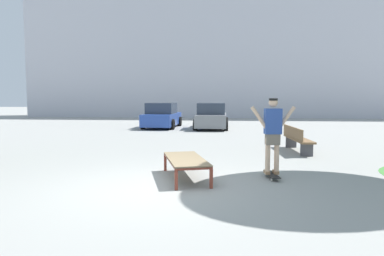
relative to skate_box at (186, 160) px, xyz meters
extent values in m
plane|color=#999993|center=(-0.51, -0.87, -0.41)|extent=(120.00, 120.00, 0.00)
cube|color=silver|center=(1.98, 25.78, 6.75)|extent=(39.60, 4.00, 14.32)
cube|color=brown|center=(-0.59, 0.78, -0.22)|extent=(0.07, 0.07, 0.38)
cube|color=brown|center=(0.08, 0.98, -0.22)|extent=(0.07, 0.07, 0.38)
cube|color=brown|center=(-0.08, -0.98, -0.22)|extent=(0.07, 0.07, 0.38)
cube|color=brown|center=(0.59, -0.78, -0.22)|extent=(0.07, 0.07, 0.38)
cylinder|color=brown|center=(-0.34, -0.10, -0.01)|extent=(0.58, 1.84, 0.05)
cylinder|color=brown|center=(0.34, 0.10, -0.01)|extent=(0.58, 1.84, 0.05)
cylinder|color=brown|center=(-0.26, 0.88, -0.01)|extent=(0.74, 0.26, 0.05)
cylinder|color=brown|center=(0.26, -0.88, -0.01)|extent=(0.74, 0.26, 0.05)
cube|color=#847051|center=(0.00, 0.00, 0.03)|extent=(1.26, 2.04, 0.03)
cube|color=black|center=(1.91, 0.21, -0.33)|extent=(0.30, 0.82, 0.02)
cylinder|color=silver|center=(1.80, 0.48, -0.39)|extent=(0.04, 0.06, 0.06)
cylinder|color=silver|center=(1.95, 0.50, -0.39)|extent=(0.04, 0.06, 0.06)
cylinder|color=silver|center=(1.87, -0.08, -0.39)|extent=(0.04, 0.06, 0.06)
cylinder|color=silver|center=(2.02, -0.06, -0.39)|extent=(0.04, 0.06, 0.06)
cylinder|color=beige|center=(1.81, 0.20, 0.09)|extent=(0.11, 0.11, 0.82)
cube|color=#99704C|center=(1.81, 0.25, -0.29)|extent=(0.13, 0.25, 0.07)
cylinder|color=beige|center=(2.01, 0.22, 0.09)|extent=(0.11, 0.11, 0.82)
cube|color=#99704C|center=(2.01, 0.27, -0.29)|extent=(0.13, 0.25, 0.07)
cube|color=#756B5B|center=(1.91, 0.21, 0.46)|extent=(0.32, 0.23, 0.24)
cube|color=#2D4C99|center=(1.91, 0.21, 0.86)|extent=(0.38, 0.26, 0.56)
cylinder|color=beige|center=(1.61, 0.17, 0.94)|extent=(0.40, 0.13, 0.52)
cylinder|color=beige|center=(2.21, 0.25, 0.94)|extent=(0.40, 0.13, 0.52)
sphere|color=beige|center=(1.91, 0.21, 1.27)|extent=(0.20, 0.20, 0.20)
cylinder|color=black|center=(1.91, 0.21, 1.34)|extent=(0.19, 0.19, 0.05)
cube|color=#28479E|center=(-2.90, 13.18, 0.10)|extent=(1.82, 4.25, 0.70)
cube|color=#2D3847|center=(-2.91, 13.03, 0.77)|extent=(1.62, 2.14, 0.64)
cylinder|color=black|center=(-3.72, 14.50, -0.11)|extent=(0.24, 0.61, 0.60)
cylinder|color=black|center=(-2.02, 14.45, -0.11)|extent=(0.24, 0.61, 0.60)
cylinder|color=black|center=(-3.79, 11.90, -0.11)|extent=(0.24, 0.61, 0.60)
cylinder|color=black|center=(-2.09, 11.85, -0.11)|extent=(0.24, 0.61, 0.60)
cube|color=slate|center=(0.10, 12.79, 0.10)|extent=(1.72, 4.21, 0.70)
cube|color=#2D3847|center=(0.10, 12.64, 0.77)|extent=(1.57, 2.11, 0.64)
cylinder|color=black|center=(-0.74, 14.09, -0.11)|extent=(0.22, 0.60, 0.60)
cylinder|color=black|center=(0.96, 14.08, -0.11)|extent=(0.22, 0.60, 0.60)
cylinder|color=black|center=(-0.75, 11.49, -0.11)|extent=(0.22, 0.60, 0.60)
cylinder|color=black|center=(0.95, 11.48, -0.11)|extent=(0.22, 0.60, 0.60)
cube|color=brown|center=(3.32, 4.22, 0.02)|extent=(0.58, 2.42, 0.06)
cube|color=brown|center=(3.12, 4.21, 0.24)|extent=(0.18, 2.40, 0.36)
cube|color=#424247|center=(3.26, 5.18, -0.21)|extent=(0.38, 0.10, 0.40)
cube|color=#424247|center=(3.37, 3.26, -0.21)|extent=(0.38, 0.10, 0.40)
camera|label=1|loc=(0.84, -7.53, 1.37)|focal=32.40mm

